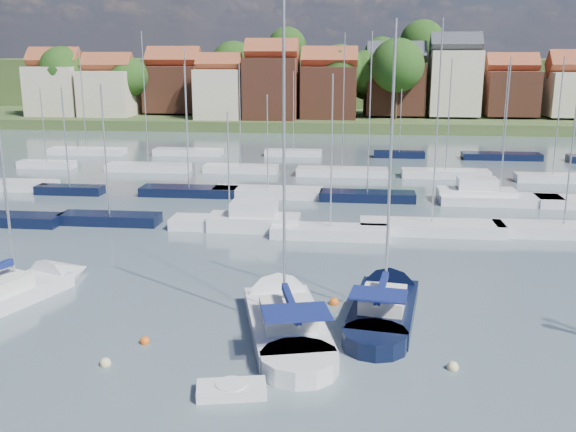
# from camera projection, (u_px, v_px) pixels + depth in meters

# --- Properties ---
(ground) EXTENTS (260.00, 260.00, 0.00)m
(ground) POSITION_uv_depth(u_px,v_px,m) (333.00, 182.00, 68.36)
(ground) COLOR #404E57
(ground) RESTS_ON ground
(sailboat_left) EXTENTS (6.35, 11.06, 14.63)m
(sailboat_left) POSITION_uv_depth(u_px,v_px,m) (27.00, 289.00, 36.24)
(sailboat_left) COLOR silver
(sailboat_left) RESTS_ON ground
(sailboat_centre) EXTENTS (6.57, 13.47, 17.62)m
(sailboat_centre) POSITION_uv_depth(u_px,v_px,m) (281.00, 311.00, 33.07)
(sailboat_centre) COLOR silver
(sailboat_centre) RESTS_ON ground
(sailboat_navy) EXTENTS (4.71, 11.99, 16.16)m
(sailboat_navy) POSITION_uv_depth(u_px,v_px,m) (387.00, 301.00, 34.42)
(sailboat_navy) COLOR black
(sailboat_navy) RESTS_ON ground
(tender) EXTENTS (2.97, 1.84, 0.60)m
(tender) POSITION_uv_depth(u_px,v_px,m) (231.00, 390.00, 25.57)
(tender) COLOR silver
(tender) RESTS_ON ground
(buoy_b) EXTENTS (0.50, 0.50, 0.50)m
(buoy_b) POSITION_uv_depth(u_px,v_px,m) (106.00, 365.00, 28.07)
(buoy_b) COLOR beige
(buoy_b) RESTS_ON ground
(buoy_c) EXTENTS (0.48, 0.48, 0.48)m
(buoy_c) POSITION_uv_depth(u_px,v_px,m) (145.00, 343.00, 30.22)
(buoy_c) COLOR #D85914
(buoy_c) RESTS_ON ground
(buoy_d) EXTENTS (0.54, 0.54, 0.54)m
(buoy_d) POSITION_uv_depth(u_px,v_px,m) (316.00, 377.00, 27.03)
(buoy_d) COLOR beige
(buoy_d) RESTS_ON ground
(buoy_e) EXTENTS (0.53, 0.53, 0.53)m
(buoy_e) POSITION_uv_depth(u_px,v_px,m) (334.00, 304.00, 34.93)
(buoy_e) COLOR #D85914
(buoy_e) RESTS_ON ground
(buoy_f) EXTENTS (0.51, 0.51, 0.51)m
(buoy_f) POSITION_uv_depth(u_px,v_px,m) (453.00, 369.00, 27.72)
(buoy_f) COLOR beige
(buoy_f) RESTS_ON ground
(marina_field) EXTENTS (79.62, 41.41, 15.93)m
(marina_field) POSITION_uv_depth(u_px,v_px,m) (351.00, 187.00, 63.38)
(marina_field) COLOR silver
(marina_field) RESTS_ON ground
(far_shore_town) EXTENTS (212.46, 90.00, 22.27)m
(far_shore_town) POSITION_uv_depth(u_px,v_px,m) (359.00, 90.00, 156.29)
(far_shore_town) COLOR #4B592C
(far_shore_town) RESTS_ON ground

